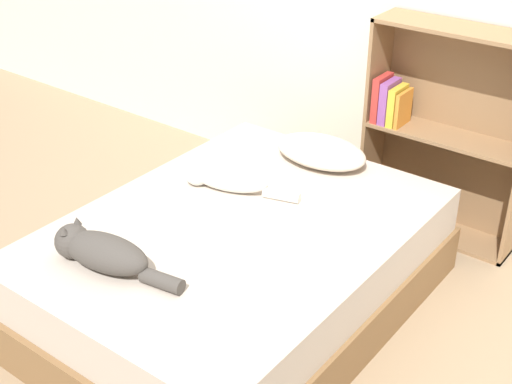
% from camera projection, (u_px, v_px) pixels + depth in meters
% --- Properties ---
extents(ground_plane, '(8.00, 8.00, 0.00)m').
position_uv_depth(ground_plane, '(238.00, 307.00, 3.36)').
color(ground_plane, '#997F60').
extents(bed, '(1.36, 1.85, 0.46)m').
position_uv_depth(bed, '(238.00, 267.00, 3.25)').
color(bed, brown).
rests_on(bed, ground_plane).
extents(pillow, '(0.50, 0.32, 0.12)m').
position_uv_depth(pillow, '(321.00, 151.00, 3.64)').
color(pillow, beige).
rests_on(pillow, bed).
extents(cat_light, '(0.57, 0.24, 0.16)m').
position_uv_depth(cat_light, '(223.00, 176.00, 3.38)').
color(cat_light, white).
rests_on(cat_light, bed).
extents(cat_dark, '(0.60, 0.23, 0.17)m').
position_uv_depth(cat_dark, '(101.00, 251.00, 2.82)').
color(cat_dark, '#47423D').
rests_on(cat_dark, bed).
extents(bookshelf, '(0.85, 0.26, 1.14)m').
position_uv_depth(bookshelf, '(445.00, 129.00, 3.72)').
color(bookshelf, '#8E6B47').
rests_on(bookshelf, ground_plane).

